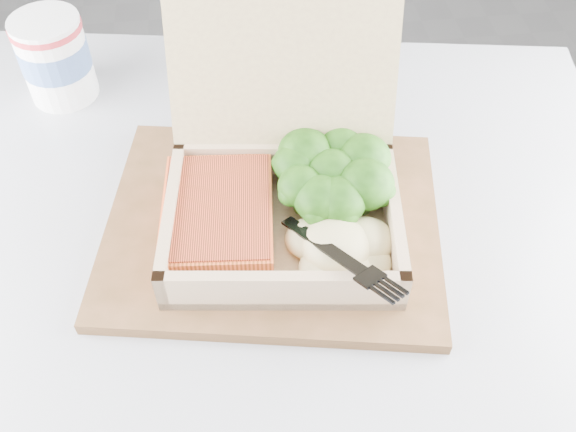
{
  "coord_description": "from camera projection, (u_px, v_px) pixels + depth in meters",
  "views": [
    {
      "loc": [
        0.34,
        -0.23,
        1.18
      ],
      "look_at": [
        0.39,
        0.14,
        0.75
      ],
      "focal_mm": 40.0,
      "sensor_mm": 36.0,
      "label": 1
    }
  ],
  "objects": [
    {
      "name": "receipt",
      "position": [
        257.0,
        113.0,
        0.73
      ],
      "size": [
        0.07,
        0.13,
        0.0
      ],
      "primitive_type": "cube",
      "rotation": [
        0.0,
        0.0,
        -0.01
      ],
      "color": "silver",
      "rests_on": "cafe_table"
    },
    {
      "name": "plastic_fork",
      "position": [
        308.0,
        230.0,
        0.55
      ],
      "size": [
        0.09,
        0.13,
        0.03
      ],
      "rotation": [
        0.0,
        0.0,
        3.68
      ],
      "color": "black",
      "rests_on": "mashed_potatoes"
    },
    {
      "name": "takeout_container",
      "position": [
        283.0,
        172.0,
        0.58
      ],
      "size": [
        0.23,
        0.25,
        0.19
      ],
      "rotation": [
        0.0,
        0.0,
        -0.12
      ],
      "color": "tan",
      "rests_on": "serving_tray"
    },
    {
      "name": "paper_cup",
      "position": [
        54.0,
        56.0,
        0.71
      ],
      "size": [
        0.08,
        0.08,
        0.1
      ],
      "color": "white",
      "rests_on": "cafe_table"
    },
    {
      "name": "salmon_fillet",
      "position": [
        218.0,
        216.0,
        0.58
      ],
      "size": [
        0.11,
        0.14,
        0.03
      ],
      "primitive_type": "cube",
      "rotation": [
        0.0,
        0.0,
        -0.08
      ],
      "color": "orange",
      "rests_on": "takeout_container"
    },
    {
      "name": "broccoli_pile",
      "position": [
        332.0,
        179.0,
        0.6
      ],
      "size": [
        0.12,
        0.12,
        0.04
      ],
      "primitive_type": null,
      "color": "#367F1C",
      "rests_on": "takeout_container"
    },
    {
      "name": "mashed_potatoes",
      "position": [
        336.0,
        245.0,
        0.55
      ],
      "size": [
        0.1,
        0.09,
        0.03
      ],
      "primitive_type": "ellipsoid",
      "color": "#CCBF84",
      "rests_on": "takeout_container"
    },
    {
      "name": "cafe_table",
      "position": [
        259.0,
        367.0,
        0.72
      ],
      "size": [
        0.85,
        0.85,
        0.71
      ],
      "rotation": [
        0.0,
        0.0,
        -0.17
      ],
      "color": "black",
      "rests_on": "floor"
    },
    {
      "name": "serving_tray",
      "position": [
        273.0,
        225.0,
        0.61
      ],
      "size": [
        0.35,
        0.3,
        0.01
      ],
      "primitive_type": "cube",
      "rotation": [
        0.0,
        0.0,
        -0.18
      ],
      "color": "brown",
      "rests_on": "cafe_table"
    }
  ]
}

